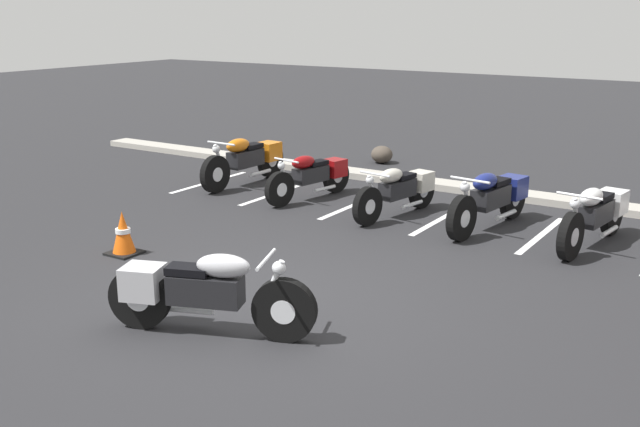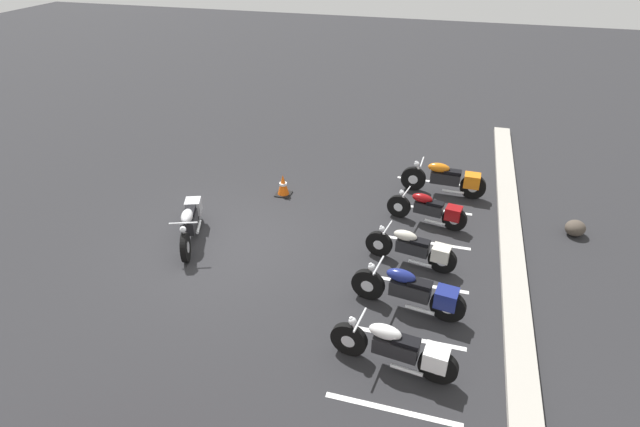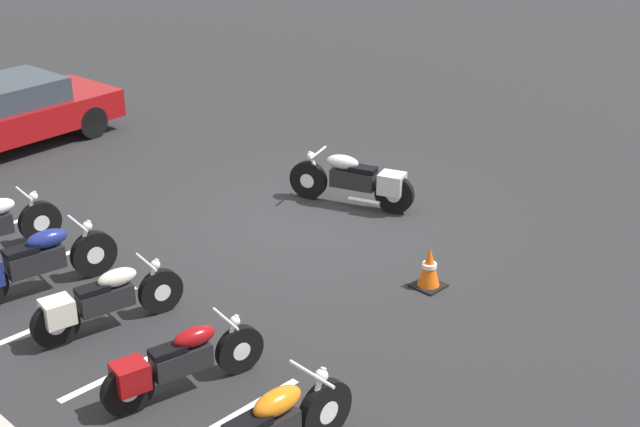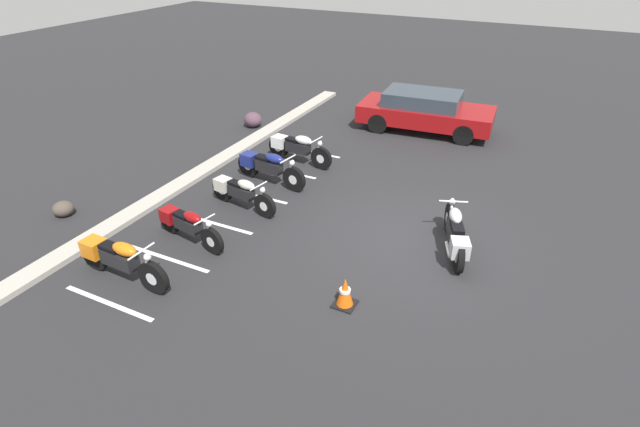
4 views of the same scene
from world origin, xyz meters
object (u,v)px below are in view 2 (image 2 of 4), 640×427
Objects in this scene: parked_bike_4 at (399,349)px; landscape_rock_0 at (575,228)px; parked_bike_0 at (448,179)px; parked_bike_3 at (413,291)px; traffic_cone at (283,185)px; parked_bike_2 at (415,248)px; motorcycle_silver_featured at (190,221)px; parked_bike_1 at (431,209)px.

landscape_rock_0 is at bearing -116.16° from parked_bike_4.
parked_bike_3 is (4.85, -0.34, -0.01)m from parked_bike_0.
landscape_rock_0 is (1.19, 3.02, -0.28)m from parked_bike_0.
parked_bike_2 is at bearing 59.61° from traffic_cone.
motorcycle_silver_featured is 5.65m from parked_bike_1.
landscape_rock_0 is (-2.55, 8.57, -0.27)m from motorcycle_silver_featured.
parked_bike_0 reaches higher than parked_bike_1.
parked_bike_2 is 4.10× the size of landscape_rock_0.
landscape_rock_0 is at bearing -161.72° from parked_bike_1.
parked_bike_0 reaches higher than parked_bike_2.
traffic_cone is (-3.65, -3.86, -0.18)m from parked_bike_3.
parked_bike_4 is at bearing 99.47° from parked_bike_1.
motorcycle_silver_featured is at bearing 13.82° from parked_bike_2.
parked_bike_3 reaches higher than landscape_rock_0.
parked_bike_0 is at bearing -85.96° from parked_bike_3.
parked_bike_0 is at bearing -88.08° from parked_bike_2.
traffic_cone is at bearing 131.47° from motorcycle_silver_featured.
parked_bike_2 reaches higher than landscape_rock_0.
parked_bike_1 is at bearing 81.79° from parked_bike_0.
parked_bike_1 is at bearing 91.20° from motorcycle_silver_featured.
traffic_cone is at bearing -20.61° from parked_bike_2.
parked_bike_2 is (3.38, -0.47, -0.05)m from parked_bike_0.
parked_bike_1 reaches higher than traffic_cone.
parked_bike_4 is 6.40m from traffic_cone.
motorcycle_silver_featured reaches higher than parked_bike_1.
parked_bike_4 is (4.71, -0.09, 0.04)m from parked_bike_1.
parked_bike_3 is at bearing -84.58° from parked_bike_4.
parked_bike_2 reaches higher than traffic_cone.
parked_bike_4 reaches higher than traffic_cone.
traffic_cone is (0.01, -7.22, 0.09)m from landscape_rock_0.
parked_bike_2 is 0.90× the size of parked_bike_3.
parked_bike_2 is (1.74, -0.17, 0.01)m from parked_bike_1.
parked_bike_4 reaches higher than parked_bike_1.
parked_bike_0 reaches higher than traffic_cone.
parked_bike_3 is at bearing 46.56° from traffic_cone.
parked_bike_2 is 4.32m from traffic_cone.
parked_bike_2 is at bearing -76.92° from parked_bike_3.
motorcycle_silver_featured is at bearing 32.44° from parked_bike_1.
motorcycle_silver_featured reaches higher than traffic_cone.
parked_bike_1 is (1.64, -0.29, -0.06)m from parked_bike_0.
parked_bike_3 is 3.73× the size of traffic_cone.
landscape_rock_0 is (-5.15, 3.41, -0.27)m from parked_bike_4.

